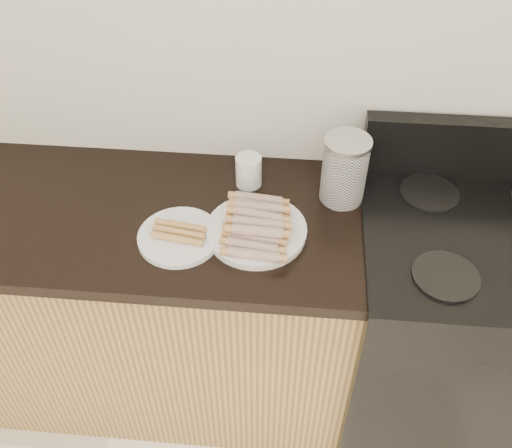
# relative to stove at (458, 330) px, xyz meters

# --- Properties ---
(wall_back) EXTENTS (4.00, 0.04, 2.60)m
(wall_back) POSITION_rel_stove_xyz_m (-0.78, 0.32, 0.84)
(wall_back) COLOR silver
(wall_back) RESTS_ON ground
(cabinet_base) EXTENTS (2.20, 0.59, 0.86)m
(cabinet_base) POSITION_rel_stove_xyz_m (-1.48, 0.01, -0.03)
(cabinet_base) COLOR #A98340
(cabinet_base) RESTS_ON floor
(counter_slab) EXTENTS (2.20, 0.62, 0.04)m
(counter_slab) POSITION_rel_stove_xyz_m (-1.48, 0.01, 0.42)
(counter_slab) COLOR black
(counter_slab) RESTS_ON cabinet_base
(stove) EXTENTS (0.76, 0.65, 0.91)m
(stove) POSITION_rel_stove_xyz_m (0.00, 0.00, 0.00)
(stove) COLOR black
(stove) RESTS_ON floor
(stove_panel) EXTENTS (0.76, 0.06, 0.20)m
(stove_panel) POSITION_rel_stove_xyz_m (0.00, 0.28, 0.55)
(stove_panel) COLOR black
(stove_panel) RESTS_ON stove
(burner_near_left) EXTENTS (0.18, 0.18, 0.01)m
(burner_near_left) POSITION_rel_stove_xyz_m (-0.17, -0.17, 0.46)
(burner_near_left) COLOR black
(burner_near_left) RESTS_ON stove
(burner_far_left) EXTENTS (0.18, 0.18, 0.01)m
(burner_far_left) POSITION_rel_stove_xyz_m (-0.17, 0.17, 0.46)
(burner_far_left) COLOR black
(burner_far_left) RESTS_ON stove
(main_plate) EXTENTS (0.38, 0.38, 0.02)m
(main_plate) POSITION_rel_stove_xyz_m (-0.69, -0.04, 0.45)
(main_plate) COLOR white
(main_plate) RESTS_ON counter_slab
(side_plate) EXTENTS (0.26, 0.26, 0.02)m
(side_plate) POSITION_rel_stove_xyz_m (-0.91, -0.08, 0.45)
(side_plate) COLOR white
(side_plate) RESTS_ON counter_slab
(hotdog_pile) EXTENTS (0.15, 0.28, 0.06)m
(hotdog_pile) POSITION_rel_stove_xyz_m (-0.69, -0.04, 0.49)
(hotdog_pile) COLOR #993A3A
(hotdog_pile) RESTS_ON main_plate
(plain_sausages) EXTENTS (0.14, 0.10, 0.02)m
(plain_sausages) POSITION_rel_stove_xyz_m (-0.91, -0.08, 0.47)
(plain_sausages) COLOR #DE844D
(plain_sausages) RESTS_ON side_plate
(canister) EXTENTS (0.14, 0.14, 0.22)m
(canister) POSITION_rel_stove_xyz_m (-0.44, 0.14, 0.55)
(canister) COLOR silver
(canister) RESTS_ON counter_slab
(mug) EXTENTS (0.11, 0.11, 0.10)m
(mug) POSITION_rel_stove_xyz_m (-0.73, 0.18, 0.49)
(mug) COLOR white
(mug) RESTS_ON counter_slab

